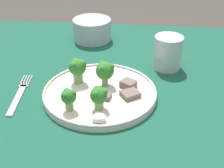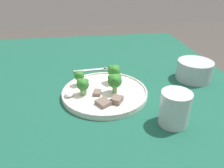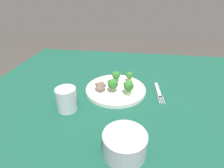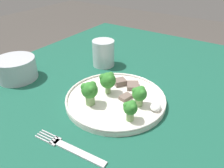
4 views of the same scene
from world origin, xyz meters
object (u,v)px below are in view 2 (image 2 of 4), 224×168
Objects in this scene: dinner_plate at (105,92)px; cream_bowl at (194,71)px; fork at (96,70)px; drinking_glass at (174,110)px.

dinner_plate is 2.18× the size of cream_bowl.
dinner_plate is 0.34m from cream_bowl.
drinking_glass is at bearing 25.76° from fork.
fork is 1.42× the size of cream_bowl.
fork is at bearing -110.06° from cream_bowl.
cream_bowl is at bearing 101.50° from dinner_plate.
dinner_plate reaches higher than fork.
drinking_glass is (0.17, 0.16, 0.03)m from dinner_plate.
dinner_plate is at bearing -78.50° from cream_bowl.
dinner_plate is 2.96× the size of drinking_glass.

